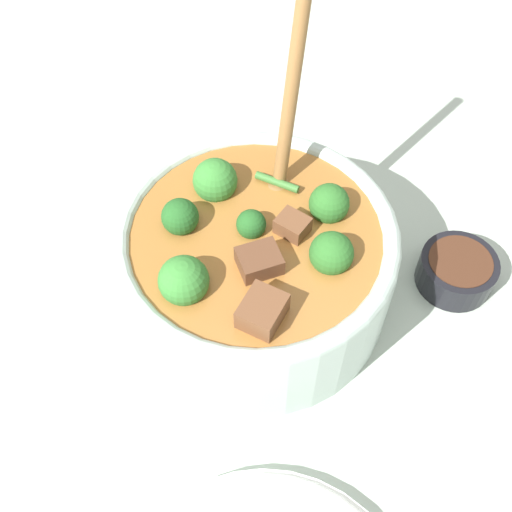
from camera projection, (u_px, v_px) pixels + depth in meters
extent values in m
plane|color=#ADBCAD|center=(256.00, 297.00, 0.62)|extent=(4.00, 4.00, 0.00)
cylinder|color=#B2C6BC|center=(256.00, 268.00, 0.58)|extent=(0.24, 0.24, 0.10)
torus|color=#B2C6BC|center=(256.00, 236.00, 0.54)|extent=(0.24, 0.24, 0.02)
cylinder|color=#9E662D|center=(256.00, 254.00, 0.56)|extent=(0.22, 0.22, 0.06)
sphere|color=#235B23|center=(180.00, 217.00, 0.54)|extent=(0.03, 0.03, 0.03)
cylinder|color=#6B9956|center=(183.00, 234.00, 0.56)|extent=(0.01, 0.01, 0.01)
sphere|color=#2D6B28|center=(331.00, 253.00, 0.52)|extent=(0.04, 0.04, 0.04)
cylinder|color=#6B9956|center=(328.00, 272.00, 0.54)|extent=(0.01, 0.01, 0.02)
sphere|color=#235B23|center=(252.00, 224.00, 0.54)|extent=(0.03, 0.03, 0.03)
cylinder|color=#6B9956|center=(252.00, 237.00, 0.55)|extent=(0.01, 0.01, 0.01)
sphere|color=#387F33|center=(184.00, 281.00, 0.50)|extent=(0.04, 0.04, 0.04)
cylinder|color=#6B9956|center=(187.00, 300.00, 0.53)|extent=(0.01, 0.01, 0.02)
sphere|color=#2D6B28|center=(329.00, 204.00, 0.55)|extent=(0.04, 0.04, 0.04)
cylinder|color=#6B9956|center=(326.00, 222.00, 0.57)|extent=(0.01, 0.01, 0.02)
sphere|color=#387F33|center=(213.00, 181.00, 0.56)|extent=(0.04, 0.04, 0.04)
cylinder|color=#6B9956|center=(215.00, 203.00, 0.59)|extent=(0.01, 0.01, 0.02)
cube|color=brown|center=(259.00, 264.00, 0.52)|extent=(0.04, 0.04, 0.03)
cube|color=brown|center=(292.00, 227.00, 0.54)|extent=(0.03, 0.03, 0.02)
cube|color=brown|center=(262.00, 313.00, 0.49)|extent=(0.05, 0.04, 0.03)
cylinder|color=#3D7533|center=(277.00, 182.00, 0.57)|extent=(0.03, 0.04, 0.01)
ellipsoid|color=olive|center=(278.00, 187.00, 0.58)|extent=(0.04, 0.03, 0.01)
cylinder|color=olive|center=(291.00, 95.00, 0.52)|extent=(0.06, 0.05, 0.18)
cylinder|color=black|center=(456.00, 271.00, 0.62)|extent=(0.07, 0.07, 0.03)
cylinder|color=#472819|center=(460.00, 264.00, 0.61)|extent=(0.06, 0.06, 0.01)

